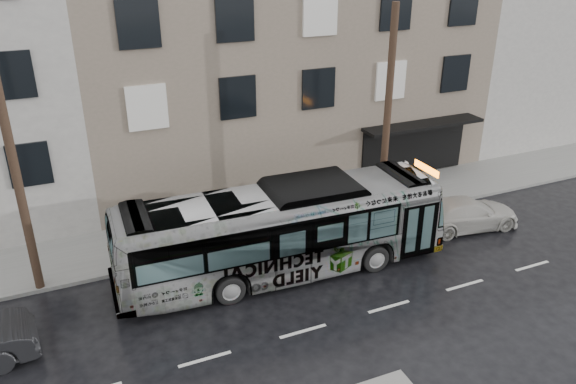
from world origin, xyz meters
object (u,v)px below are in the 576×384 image
(utility_pole_rear, at_px, (15,168))
(bus, at_px, (282,231))
(sign_post, at_px, (403,186))
(utility_pole_front, at_px, (387,116))
(white_sedan, at_px, (466,213))

(utility_pole_rear, xyz_separation_m, bus, (8.30, -2.28, -2.96))
(sign_post, distance_m, bus, 7.18)
(utility_pole_rear, relative_size, bus, 0.74)
(utility_pole_front, bearing_deg, sign_post, 0.00)
(bus, xyz_separation_m, white_sedan, (8.51, 0.01, -1.02))
(sign_post, height_order, white_sedan, sign_post)
(utility_pole_rear, distance_m, white_sedan, 17.42)
(utility_pole_front, relative_size, sign_post, 3.75)
(sign_post, relative_size, bus, 0.20)
(utility_pole_rear, xyz_separation_m, sign_post, (15.10, 0.00, -3.30))
(utility_pole_front, distance_m, bus, 6.82)
(white_sedan, bearing_deg, utility_pole_rear, 89.95)
(utility_pole_front, height_order, white_sedan, utility_pole_front)
(utility_pole_front, height_order, sign_post, utility_pole_front)
(utility_pole_front, height_order, bus, utility_pole_front)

